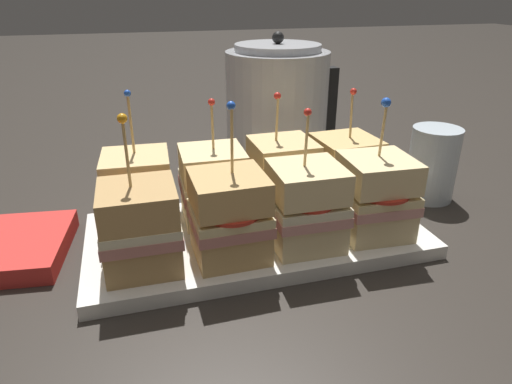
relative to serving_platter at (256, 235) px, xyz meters
name	(u,v)px	position (x,y,z in m)	size (l,w,h in m)	color
ground_plane	(256,241)	(0.00, 0.00, -0.01)	(6.00, 6.00, 0.00)	#2D2823
serving_platter	(256,235)	(0.00, 0.00, 0.00)	(0.43, 0.21, 0.02)	white
sandwich_front_far_left	(140,227)	(-0.14, -0.05, 0.06)	(0.09, 0.09, 0.17)	tan
sandwich_front_center_left	(229,216)	(-0.05, -0.05, 0.06)	(0.09, 0.09, 0.18)	tan
sandwich_front_center_right	(306,206)	(0.05, -0.05, 0.06)	(0.09, 0.09, 0.17)	beige
sandwich_front_far_right	(375,196)	(0.14, -0.05, 0.06)	(0.09, 0.09, 0.17)	beige
sandwich_back_far_left	(139,193)	(-0.14, 0.04, 0.06)	(0.09, 0.09, 0.18)	#DBB77A
sandwich_back_center_left	(213,184)	(-0.05, 0.05, 0.06)	(0.09, 0.09, 0.16)	beige
sandwich_back_center_right	(282,176)	(0.05, 0.05, 0.06)	(0.09, 0.09, 0.16)	#DBB77A
sandwich_back_far_right	(344,170)	(0.14, 0.05, 0.06)	(0.09, 0.09, 0.16)	tan
kettle_steel	(277,108)	(0.11, 0.26, 0.10)	(0.20, 0.18, 0.24)	#B7BABF
drinking_glass	(432,164)	(0.30, 0.06, 0.05)	(0.07, 0.07, 0.11)	silver
napkin_stack	(6,248)	(-0.31, 0.05, 0.00)	(0.16, 0.16, 0.02)	red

